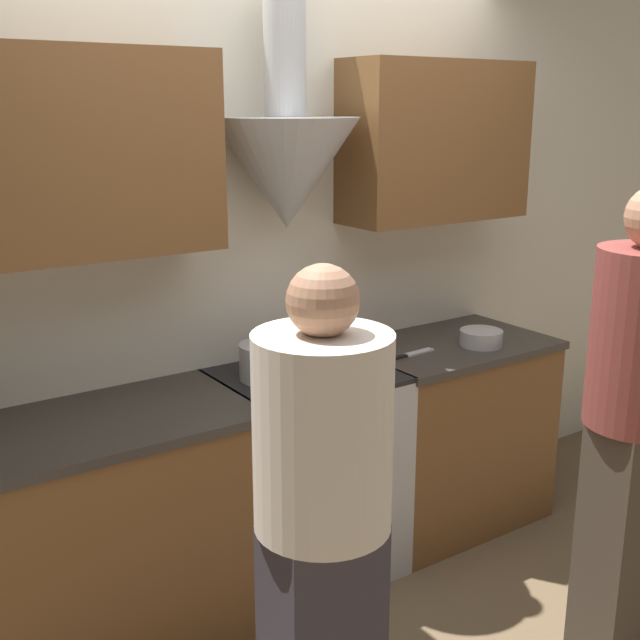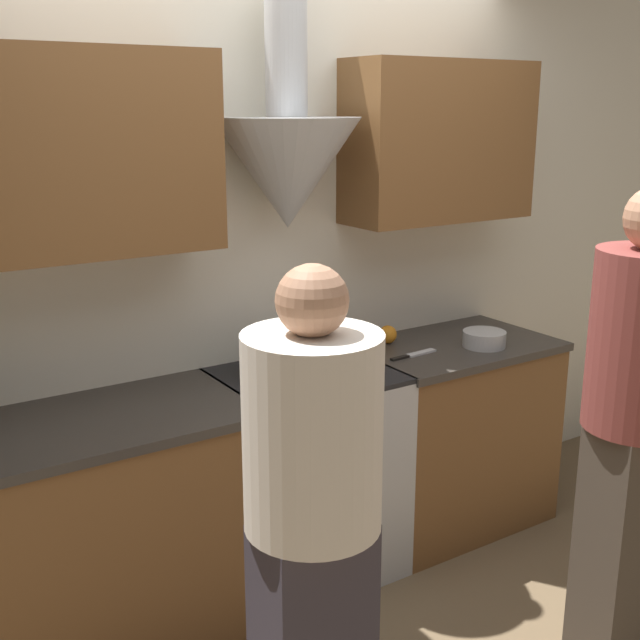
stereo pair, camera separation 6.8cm
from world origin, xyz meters
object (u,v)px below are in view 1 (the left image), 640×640
Objects in this scene: mixing_bowl at (330,355)px; person_foreground_right at (637,417)px; stock_pot at (269,361)px; saucepan at (481,338)px; orange_fruit at (385,334)px; person_foreground_left at (323,533)px; stove_range at (306,473)px.

person_foreground_right reaches higher than mixing_bowl.
saucepan is at bearing -8.56° from stock_pot.
orange_fruit is 1.69m from person_foreground_left.
orange_fruit is at bearing 16.30° from stove_range.
stock_pot is 1.05× the size of mixing_bowl.
person_foreground_right is (-0.31, -1.02, 0.02)m from saucepan.
mixing_bowl is 0.14× the size of person_foreground_left.
stove_range is at bearing -163.23° from mixing_bowl.
mixing_bowl is 1.15× the size of saucepan.
stock_pot reaches higher than orange_fruit.
stove_range is 1.37m from person_foreground_right.
orange_fruit is (0.70, 0.12, -0.03)m from stock_pot.
person_foreground_left reaches higher than stock_pot.
saucepan is 1.07m from person_foreground_right.
saucepan is (1.04, -0.16, -0.04)m from stock_pot.
orange_fruit is at bearing 91.22° from person_foreground_right.
stock_pot is at bearing -177.77° from mixing_bowl.
stove_range is at bearing -12.60° from stock_pot.
stove_range is 0.51m from mixing_bowl.
stove_range is at bearing -163.70° from orange_fruit.
stock_pot is at bearing 167.40° from stove_range.
mixing_bowl is 1.36m from person_foreground_left.
person_foreground_right is (0.73, -1.18, -0.01)m from stock_pot.
mixing_bowl is 2.68× the size of orange_fruit.
stock_pot is at bearing 171.44° from saucepan.
stove_range is at bearing 58.56° from person_foreground_left.
mixing_bowl is at bearing 16.77° from stove_range.
stock_pot is 1.38m from person_foreground_right.
orange_fruit is at bearing 140.22° from saucepan.
person_foreground_right reaches higher than stock_pot.
person_foreground_right is at bearing -88.78° from orange_fruit.
person_foreground_right reaches higher than saucepan.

